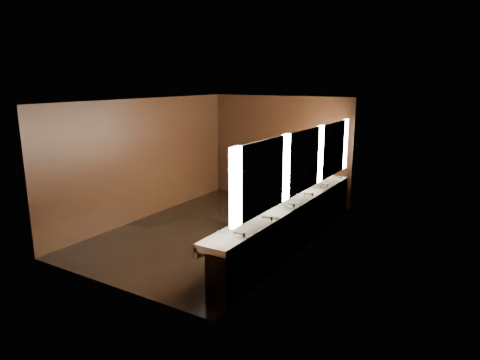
% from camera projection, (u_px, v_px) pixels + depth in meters
% --- Properties ---
extents(floor, '(6.00, 6.00, 0.00)m').
position_uv_depth(floor, '(217.00, 231.00, 9.33)').
color(floor, black).
rests_on(floor, ground).
extents(ceiling, '(4.00, 6.00, 0.02)m').
position_uv_depth(ceiling, '(215.00, 100.00, 8.68)').
color(ceiling, '#2D2D2B').
rests_on(ceiling, wall_back).
extents(wall_back, '(4.00, 0.02, 2.80)m').
position_uv_depth(wall_back, '(279.00, 149.00, 11.50)').
color(wall_back, black).
rests_on(wall_back, floor).
extents(wall_front, '(4.00, 0.02, 2.80)m').
position_uv_depth(wall_front, '(105.00, 202.00, 6.51)').
color(wall_front, black).
rests_on(wall_front, floor).
extents(wall_left, '(0.02, 6.00, 2.80)m').
position_uv_depth(wall_left, '(146.00, 159.00, 10.02)').
color(wall_left, black).
rests_on(wall_left, floor).
extents(wall_right, '(0.02, 6.00, 2.80)m').
position_uv_depth(wall_right, '(304.00, 179.00, 7.99)').
color(wall_right, black).
rests_on(wall_right, floor).
extents(sink_counter, '(0.55, 5.40, 1.01)m').
position_uv_depth(sink_counter, '(293.00, 223.00, 8.30)').
color(sink_counter, black).
rests_on(sink_counter, floor).
extents(mirror_band, '(0.06, 5.03, 1.15)m').
position_uv_depth(mirror_band, '(304.00, 161.00, 7.92)').
color(mirror_band, white).
rests_on(mirror_band, wall_right).
extents(person, '(0.51, 0.66, 1.60)m').
position_uv_depth(person, '(262.00, 206.00, 8.39)').
color(person, '#7BB2B8').
rests_on(person, floor).
extents(trash_bin, '(0.43, 0.43, 0.51)m').
position_uv_depth(trash_bin, '(269.00, 242.00, 7.98)').
color(trash_bin, black).
rests_on(trash_bin, floor).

